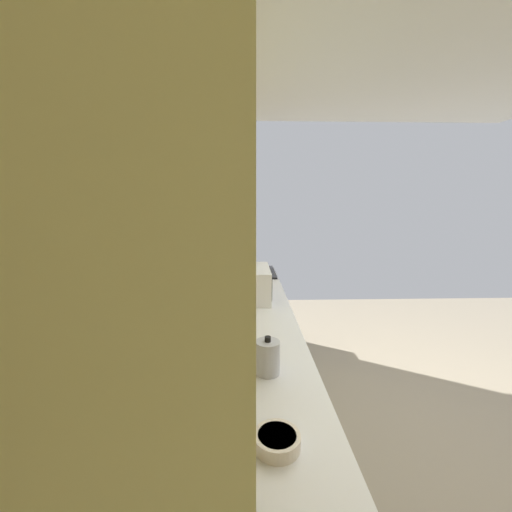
{
  "coord_description": "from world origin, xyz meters",
  "views": [
    {
      "loc": [
        -1.84,
        1.39,
        1.69
      ],
      "look_at": [
        -0.16,
        1.34,
        1.39
      ],
      "focal_mm": 21.88,
      "sensor_mm": 36.0,
      "label": 1
    }
  ],
  "objects_px": {
    "oven_range": "(248,309)",
    "kettle": "(268,357)",
    "bowl": "(277,440)",
    "microwave": "(246,283)"
  },
  "relations": [
    {
      "from": "microwave",
      "to": "kettle",
      "type": "bearing_deg",
      "value": -174.9
    },
    {
      "from": "microwave",
      "to": "bowl",
      "type": "bearing_deg",
      "value": -176.34
    },
    {
      "from": "oven_range",
      "to": "bowl",
      "type": "relative_size",
      "value": 6.87
    },
    {
      "from": "oven_range",
      "to": "bowl",
      "type": "bearing_deg",
      "value": -178.22
    },
    {
      "from": "microwave",
      "to": "oven_range",
      "type": "bearing_deg",
      "value": -1.43
    },
    {
      "from": "oven_range",
      "to": "bowl",
      "type": "xyz_separation_m",
      "value": [
        -2.54,
        -0.08,
        0.46
      ]
    },
    {
      "from": "microwave",
      "to": "bowl",
      "type": "relative_size",
      "value": 3.24
    },
    {
      "from": "oven_range",
      "to": "kettle",
      "type": "height_order",
      "value": "kettle"
    },
    {
      "from": "microwave",
      "to": "kettle",
      "type": "distance_m",
      "value": 1.16
    },
    {
      "from": "oven_range",
      "to": "kettle",
      "type": "relative_size",
      "value": 5.87
    }
  ]
}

